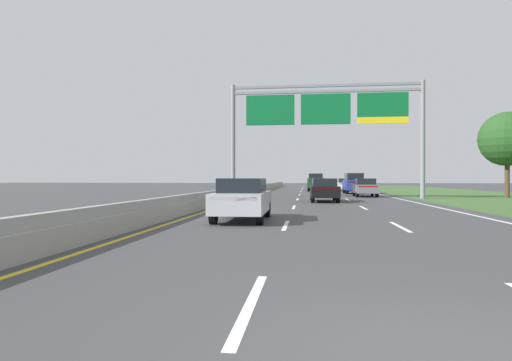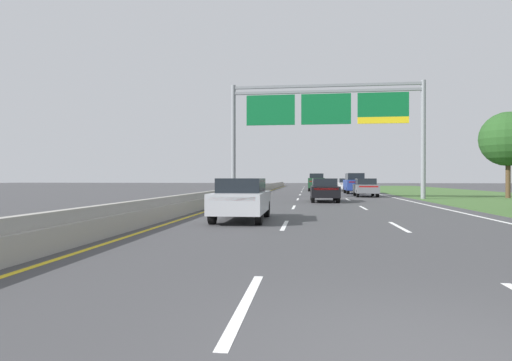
{
  "view_description": "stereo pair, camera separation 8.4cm",
  "coord_description": "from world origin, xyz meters",
  "px_view_note": "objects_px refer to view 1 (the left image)",
  "views": [
    {
      "loc": [
        -1.15,
        -3.75,
        1.56
      ],
      "look_at": [
        -4.21,
        21.89,
        1.44
      ],
      "focal_mm": 29.91,
      "sensor_mm": 36.0,
      "label": 1
    },
    {
      "loc": [
        -1.07,
        -3.74,
        1.56
      ],
      "look_at": [
        -4.21,
        21.89,
        1.44
      ],
      "focal_mm": 29.91,
      "sensor_mm": 36.0,
      "label": 2
    }
  ],
  "objects_px": {
    "pickup_truck_darkgreen": "(316,182)",
    "car_white_right_lane_sedan": "(345,184)",
    "roadside_tree_mid": "(507,139)",
    "overhead_sign_gantry": "(326,116)",
    "car_grey_right_lane_sedan": "(365,187)",
    "car_black_centre_lane_sedan": "(324,190)",
    "car_silver_left_lane_sedan": "(243,198)",
    "car_blue_right_lane_suv": "(354,183)"
  },
  "relations": [
    {
      "from": "car_blue_right_lane_suv",
      "to": "roadside_tree_mid",
      "type": "relative_size",
      "value": 0.69
    },
    {
      "from": "overhead_sign_gantry",
      "to": "pickup_truck_darkgreen",
      "type": "relative_size",
      "value": 2.77
    },
    {
      "from": "car_silver_left_lane_sedan",
      "to": "car_black_centre_lane_sedan",
      "type": "bearing_deg",
      "value": -15.33
    },
    {
      "from": "car_grey_right_lane_sedan",
      "to": "car_blue_right_lane_suv",
      "type": "bearing_deg",
      "value": 2.4
    },
    {
      "from": "pickup_truck_darkgreen",
      "to": "roadside_tree_mid",
      "type": "height_order",
      "value": "roadside_tree_mid"
    },
    {
      "from": "overhead_sign_gantry",
      "to": "roadside_tree_mid",
      "type": "relative_size",
      "value": 2.19
    },
    {
      "from": "pickup_truck_darkgreen",
      "to": "roadside_tree_mid",
      "type": "distance_m",
      "value": 23.56
    },
    {
      "from": "car_grey_right_lane_sedan",
      "to": "car_blue_right_lane_suv",
      "type": "distance_m",
      "value": 7.27
    },
    {
      "from": "overhead_sign_gantry",
      "to": "car_grey_right_lane_sedan",
      "type": "distance_m",
      "value": 7.84
    },
    {
      "from": "pickup_truck_darkgreen",
      "to": "car_black_centre_lane_sedan",
      "type": "distance_m",
      "value": 24.82
    },
    {
      "from": "pickup_truck_darkgreen",
      "to": "car_blue_right_lane_suv",
      "type": "bearing_deg",
      "value": -156.11
    },
    {
      "from": "car_silver_left_lane_sedan",
      "to": "pickup_truck_darkgreen",
      "type": "bearing_deg",
      "value": -5.77
    },
    {
      "from": "car_grey_right_lane_sedan",
      "to": "car_blue_right_lane_suv",
      "type": "height_order",
      "value": "car_blue_right_lane_suv"
    },
    {
      "from": "car_silver_left_lane_sedan",
      "to": "car_white_right_lane_sedan",
      "type": "distance_m",
      "value": 39.65
    },
    {
      "from": "car_blue_right_lane_suv",
      "to": "overhead_sign_gantry",
      "type": "bearing_deg",
      "value": 162.89
    },
    {
      "from": "pickup_truck_darkgreen",
      "to": "car_silver_left_lane_sedan",
      "type": "relative_size",
      "value": 1.23
    },
    {
      "from": "overhead_sign_gantry",
      "to": "roadside_tree_mid",
      "type": "bearing_deg",
      "value": 8.82
    },
    {
      "from": "car_blue_right_lane_suv",
      "to": "car_black_centre_lane_sedan",
      "type": "height_order",
      "value": "car_blue_right_lane_suv"
    },
    {
      "from": "car_grey_right_lane_sedan",
      "to": "car_white_right_lane_sedan",
      "type": "bearing_deg",
      "value": 1.82
    },
    {
      "from": "car_silver_left_lane_sedan",
      "to": "car_blue_right_lane_suv",
      "type": "bearing_deg",
      "value": -14.37
    },
    {
      "from": "car_black_centre_lane_sedan",
      "to": "overhead_sign_gantry",
      "type": "bearing_deg",
      "value": -4.23
    },
    {
      "from": "overhead_sign_gantry",
      "to": "car_black_centre_lane_sedan",
      "type": "relative_size",
      "value": 3.41
    },
    {
      "from": "car_silver_left_lane_sedan",
      "to": "car_blue_right_lane_suv",
      "type": "height_order",
      "value": "car_blue_right_lane_suv"
    },
    {
      "from": "car_silver_left_lane_sedan",
      "to": "car_black_centre_lane_sedan",
      "type": "relative_size",
      "value": 1.0
    },
    {
      "from": "car_grey_right_lane_sedan",
      "to": "pickup_truck_darkgreen",
      "type": "bearing_deg",
      "value": 14.5
    },
    {
      "from": "overhead_sign_gantry",
      "to": "car_blue_right_lane_suv",
      "type": "distance_m",
      "value": 12.99
    },
    {
      "from": "car_blue_right_lane_suv",
      "to": "car_black_centre_lane_sedan",
      "type": "xyz_separation_m",
      "value": [
        -3.67,
        -15.87,
        -0.28
      ]
    },
    {
      "from": "overhead_sign_gantry",
      "to": "car_blue_right_lane_suv",
      "type": "bearing_deg",
      "value": 73.35
    },
    {
      "from": "car_grey_right_lane_sedan",
      "to": "car_white_right_lane_sedan",
      "type": "distance_m",
      "value": 16.95
    },
    {
      "from": "overhead_sign_gantry",
      "to": "car_black_centre_lane_sedan",
      "type": "xyz_separation_m",
      "value": [
        -0.28,
        -4.55,
        -5.68
      ]
    },
    {
      "from": "pickup_truck_darkgreen",
      "to": "overhead_sign_gantry",
      "type": "bearing_deg",
      "value": -177.74
    },
    {
      "from": "overhead_sign_gantry",
      "to": "pickup_truck_darkgreen",
      "type": "xyz_separation_m",
      "value": [
        -0.33,
        20.27,
        -5.42
      ]
    },
    {
      "from": "car_silver_left_lane_sedan",
      "to": "overhead_sign_gantry",
      "type": "bearing_deg",
      "value": -12.56
    },
    {
      "from": "car_silver_left_lane_sedan",
      "to": "car_white_right_lane_sedan",
      "type": "relative_size",
      "value": 0.99
    },
    {
      "from": "car_blue_right_lane_suv",
      "to": "car_black_centre_lane_sedan",
      "type": "relative_size",
      "value": 1.07
    },
    {
      "from": "car_grey_right_lane_sedan",
      "to": "roadside_tree_mid",
      "type": "height_order",
      "value": "roadside_tree_mid"
    },
    {
      "from": "car_silver_left_lane_sedan",
      "to": "car_black_centre_lane_sedan",
      "type": "xyz_separation_m",
      "value": [
        3.55,
        13.45,
        0.0
      ]
    },
    {
      "from": "pickup_truck_darkgreen",
      "to": "car_white_right_lane_sedan",
      "type": "relative_size",
      "value": 1.22
    },
    {
      "from": "car_grey_right_lane_sedan",
      "to": "car_silver_left_lane_sedan",
      "type": "relative_size",
      "value": 1.0
    },
    {
      "from": "pickup_truck_darkgreen",
      "to": "car_grey_right_lane_sedan",
      "type": "xyz_separation_m",
      "value": [
        3.9,
        -16.21,
        -0.26
      ]
    },
    {
      "from": "car_blue_right_lane_suv",
      "to": "pickup_truck_darkgreen",
      "type": "bearing_deg",
      "value": 22.1
    },
    {
      "from": "overhead_sign_gantry",
      "to": "car_white_right_lane_sedan",
      "type": "relative_size",
      "value": 3.38
    }
  ]
}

